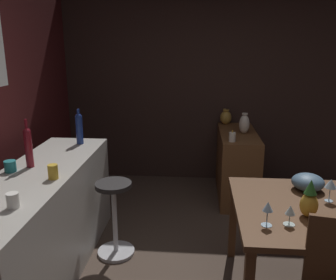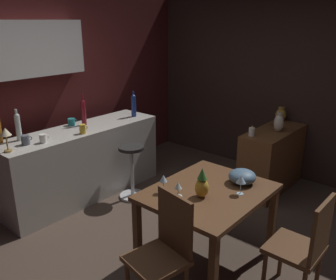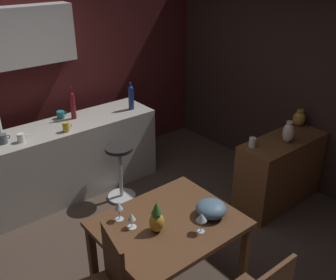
{
  "view_description": "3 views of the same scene",
  "coord_description": "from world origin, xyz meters",
  "px_view_note": "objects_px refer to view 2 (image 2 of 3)",
  "views": [
    {
      "loc": [
        -2.3,
        0.24,
        1.87
      ],
      "look_at": [
        0.96,
        0.52,
        0.97
      ],
      "focal_mm": 38.03,
      "sensor_mm": 36.0,
      "label": 1
    },
    {
      "loc": [
        -2.3,
        -2.06,
        2.17
      ],
      "look_at": [
        0.59,
        0.41,
        0.88
      ],
      "focal_mm": 38.04,
      "sensor_mm": 36.0,
      "label": 2
    },
    {
      "loc": [
        -1.47,
        -2.4,
        2.68
      ],
      "look_at": [
        0.87,
        0.48,
        0.86
      ],
      "focal_mm": 40.89,
      "sensor_mm": 36.0,
      "label": 3
    }
  ],
  "objects_px": {
    "fruit_bowl": "(242,176)",
    "wine_glass_center": "(178,186)",
    "dining_table": "(208,200)",
    "cup_white": "(43,138)",
    "pillar_candle_tall": "(252,132)",
    "wine_bottle_cobalt": "(134,105)",
    "cup_mustard": "(83,129)",
    "pineapple_centerpiece": "(202,185)",
    "chair_near_window": "(164,250)",
    "bar_stool": "(132,170)",
    "sideboard_cabinet": "(272,159)",
    "wine_glass_right": "(241,180)",
    "cup_teal": "(71,122)",
    "counter_lamp": "(6,134)",
    "cup_slate": "(25,140)",
    "vase_ceramic_ivory": "(279,123)",
    "wine_bottle_clear": "(18,126)",
    "vase_brass": "(281,115)",
    "wine_glass_left": "(163,179)",
    "wine_bottle_ruby": "(83,111)",
    "chair_by_doorway": "(304,246)"
  },
  "relations": [
    {
      "from": "chair_by_doorway",
      "to": "pineapple_centerpiece",
      "type": "bearing_deg",
      "value": 106.12
    },
    {
      "from": "fruit_bowl",
      "to": "wine_glass_center",
      "type": "bearing_deg",
      "value": 154.53
    },
    {
      "from": "counter_lamp",
      "to": "sideboard_cabinet",
      "type": "bearing_deg",
      "value": -30.76
    },
    {
      "from": "wine_bottle_clear",
      "to": "vase_ceramic_ivory",
      "type": "bearing_deg",
      "value": -38.62
    },
    {
      "from": "fruit_bowl",
      "to": "cup_white",
      "type": "height_order",
      "value": "cup_white"
    },
    {
      "from": "cup_mustard",
      "to": "pineapple_centerpiece",
      "type": "bearing_deg",
      "value": -94.11
    },
    {
      "from": "wine_bottle_cobalt",
      "to": "cup_mustard",
      "type": "relative_size",
      "value": 3.19
    },
    {
      "from": "chair_near_window",
      "to": "wine_glass_center",
      "type": "relative_size",
      "value": 7.04
    },
    {
      "from": "chair_near_window",
      "to": "wine_bottle_clear",
      "type": "relative_size",
      "value": 2.69
    },
    {
      "from": "pineapple_centerpiece",
      "to": "wine_bottle_clear",
      "type": "xyz_separation_m",
      "value": [
        -0.48,
        2.13,
        0.22
      ]
    },
    {
      "from": "wine_glass_right",
      "to": "pillar_candle_tall",
      "type": "distance_m",
      "value": 1.44
    },
    {
      "from": "sideboard_cabinet",
      "to": "vase_ceramic_ivory",
      "type": "relative_size",
      "value": 4.45
    },
    {
      "from": "fruit_bowl",
      "to": "counter_lamp",
      "type": "xyz_separation_m",
      "value": [
        -1.2,
        2.0,
        0.28
      ]
    },
    {
      "from": "wine_glass_left",
      "to": "cup_mustard",
      "type": "height_order",
      "value": "cup_mustard"
    },
    {
      "from": "cup_slate",
      "to": "wine_glass_right",
      "type": "bearing_deg",
      "value": -70.58
    },
    {
      "from": "sideboard_cabinet",
      "to": "vase_brass",
      "type": "relative_size",
      "value": 5.4
    },
    {
      "from": "fruit_bowl",
      "to": "wine_bottle_cobalt",
      "type": "distance_m",
      "value": 2.15
    },
    {
      "from": "wine_bottle_ruby",
      "to": "vase_ceramic_ivory",
      "type": "relative_size",
      "value": 1.59
    },
    {
      "from": "wine_glass_right",
      "to": "fruit_bowl",
      "type": "height_order",
      "value": "wine_glass_right"
    },
    {
      "from": "wine_bottle_ruby",
      "to": "vase_ceramic_ivory",
      "type": "distance_m",
      "value": 2.47
    },
    {
      "from": "wine_bottle_clear",
      "to": "wine_bottle_cobalt",
      "type": "distance_m",
      "value": 1.56
    },
    {
      "from": "pillar_candle_tall",
      "to": "fruit_bowl",
      "type": "bearing_deg",
      "value": -155.76
    },
    {
      "from": "wine_bottle_clear",
      "to": "vase_ceramic_ivory",
      "type": "xyz_separation_m",
      "value": [
        2.42,
        -1.94,
        -0.13
      ]
    },
    {
      "from": "cup_slate",
      "to": "vase_brass",
      "type": "xyz_separation_m",
      "value": [
        2.93,
        -1.57,
        -0.04
      ]
    },
    {
      "from": "dining_table",
      "to": "pillar_candle_tall",
      "type": "relative_size",
      "value": 8.62
    },
    {
      "from": "dining_table",
      "to": "wine_glass_center",
      "type": "relative_size",
      "value": 8.13
    },
    {
      "from": "cup_white",
      "to": "pillar_candle_tall",
      "type": "bearing_deg",
      "value": -37.83
    },
    {
      "from": "wine_glass_left",
      "to": "cup_mustard",
      "type": "xyz_separation_m",
      "value": [
        0.28,
        1.51,
        0.09
      ]
    },
    {
      "from": "wine_glass_left",
      "to": "wine_bottle_ruby",
      "type": "bearing_deg",
      "value": 73.96
    },
    {
      "from": "wine_bottle_cobalt",
      "to": "cup_white",
      "type": "xyz_separation_m",
      "value": [
        -1.42,
        -0.05,
        -0.12
      ]
    },
    {
      "from": "bar_stool",
      "to": "pineapple_centerpiece",
      "type": "distance_m",
      "value": 1.66
    },
    {
      "from": "bar_stool",
      "to": "pillar_candle_tall",
      "type": "relative_size",
      "value": 5.43
    },
    {
      "from": "chair_near_window",
      "to": "wine_glass_center",
      "type": "bearing_deg",
      "value": 25.46
    },
    {
      "from": "vase_ceramic_ivory",
      "to": "wine_bottle_cobalt",
      "type": "bearing_deg",
      "value": 117.05
    },
    {
      "from": "fruit_bowl",
      "to": "wine_bottle_cobalt",
      "type": "relative_size",
      "value": 0.72
    },
    {
      "from": "chair_by_doorway",
      "to": "cup_slate",
      "type": "distance_m",
      "value": 2.9
    },
    {
      "from": "chair_near_window",
      "to": "cup_teal",
      "type": "relative_size",
      "value": 7.67
    },
    {
      "from": "wine_glass_right",
      "to": "cup_teal",
      "type": "bearing_deg",
      "value": 90.25
    },
    {
      "from": "chair_by_doorway",
      "to": "wine_glass_left",
      "type": "distance_m",
      "value": 1.24
    },
    {
      "from": "bar_stool",
      "to": "cup_slate",
      "type": "relative_size",
      "value": 5.7
    },
    {
      "from": "wine_glass_center",
      "to": "cup_teal",
      "type": "relative_size",
      "value": 1.09
    },
    {
      "from": "wine_glass_center",
      "to": "vase_brass",
      "type": "height_order",
      "value": "vase_brass"
    },
    {
      "from": "sideboard_cabinet",
      "to": "cup_mustard",
      "type": "bearing_deg",
      "value": 140.09
    },
    {
      "from": "cup_teal",
      "to": "vase_ceramic_ivory",
      "type": "bearing_deg",
      "value": -49.67
    },
    {
      "from": "dining_table",
      "to": "pillar_candle_tall",
      "type": "bearing_deg",
      "value": 13.7
    },
    {
      "from": "chair_by_doorway",
      "to": "wine_bottle_clear",
      "type": "xyz_separation_m",
      "value": [
        -0.72,
        2.95,
        0.57
      ]
    },
    {
      "from": "chair_near_window",
      "to": "vase_ceramic_ivory",
      "type": "bearing_deg",
      "value": 5.52
    },
    {
      "from": "bar_stool",
      "to": "vase_ceramic_ivory",
      "type": "relative_size",
      "value": 2.8
    },
    {
      "from": "pineapple_centerpiece",
      "to": "pillar_candle_tall",
      "type": "height_order",
      "value": "pineapple_centerpiece"
    },
    {
      "from": "chair_near_window",
      "to": "cup_teal",
      "type": "height_order",
      "value": "cup_teal"
    }
  ]
}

